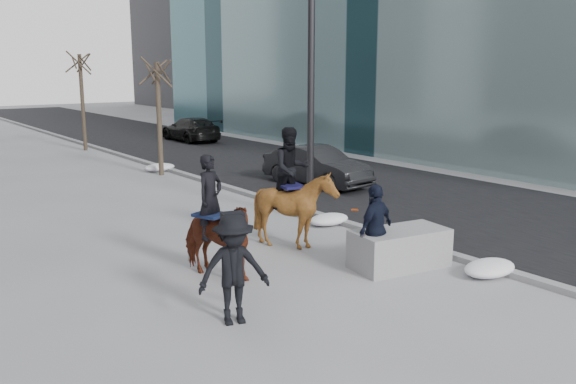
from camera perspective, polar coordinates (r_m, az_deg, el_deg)
ground at (r=11.68m, az=3.53°, el=-8.19°), size 120.00×120.00×0.00m
road at (r=23.51m, az=1.00°, el=1.95°), size 8.00×90.00×0.01m
curb at (r=21.34m, az=-7.56°, el=1.01°), size 0.25×90.00×0.12m
planter at (r=12.46m, az=10.39°, el=-5.21°), size 2.05×1.24×0.77m
car_near at (r=20.65m, az=2.71°, el=2.45°), size 1.88×4.18×1.33m
car_far at (r=33.61m, az=-9.09°, el=5.83°), size 1.90×4.47×1.29m
tree_near at (r=22.93m, az=-11.99°, el=7.23°), size 1.20×1.20×4.59m
tree_far at (r=30.89m, az=-18.70°, el=8.37°), size 1.20×1.20×5.05m
mounted_left at (r=11.58m, az=-6.90°, el=-3.86°), size 1.39×2.00×2.36m
mounted_right at (r=13.42m, az=0.60°, el=-0.78°), size 1.71×1.84×2.67m
feeder at (r=11.97m, az=8.20°, el=-3.39°), size 1.10×0.97×1.75m
camera_crew at (r=9.54m, az=-5.10°, el=-7.19°), size 1.27×0.95×1.75m
lamppost at (r=15.57m, az=2.21°, el=15.45°), size 0.25×0.80×9.09m
snow_piles at (r=17.09m, az=-0.44°, el=-1.24°), size 1.21×15.68×0.31m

